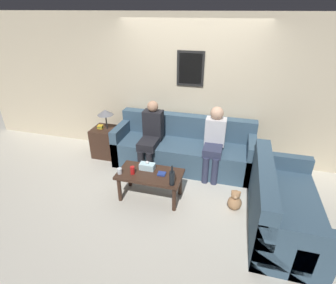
# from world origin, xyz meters

# --- Properties ---
(ground_plane) EXTENTS (16.00, 16.00, 0.00)m
(ground_plane) POSITION_xyz_m (0.00, 0.00, 0.00)
(ground_plane) COLOR beige
(wall_back) EXTENTS (9.00, 0.08, 2.60)m
(wall_back) POSITION_xyz_m (0.00, 0.93, 1.30)
(wall_back) COLOR beige
(wall_back) RESTS_ON ground_plane
(couch_main) EXTENTS (2.50, 0.82, 0.89)m
(couch_main) POSITION_xyz_m (0.00, 0.49, 0.32)
(couch_main) COLOR #385166
(couch_main) RESTS_ON ground_plane
(couch_side) EXTENTS (0.82, 1.63, 0.89)m
(couch_side) POSITION_xyz_m (1.56, -0.73, 0.32)
(couch_side) COLOR #385166
(couch_side) RESTS_ON ground_plane
(coffee_table) EXTENTS (0.97, 0.51, 0.44)m
(coffee_table) POSITION_xyz_m (-0.28, -0.59, 0.37)
(coffee_table) COLOR #382319
(coffee_table) RESTS_ON ground_plane
(side_table_with_lamp) EXTENTS (0.46, 0.46, 0.96)m
(side_table_with_lamp) POSITION_xyz_m (-1.55, 0.44, 0.33)
(side_table_with_lamp) COLOR #382319
(side_table_with_lamp) RESTS_ON ground_plane
(wine_bottle) EXTENTS (0.08, 0.08, 0.30)m
(wine_bottle) POSITION_xyz_m (0.11, -0.78, 0.56)
(wine_bottle) COLOR black
(wine_bottle) RESTS_ON coffee_table
(drinking_glass) EXTENTS (0.07, 0.07, 0.09)m
(drinking_glass) POSITION_xyz_m (-0.71, -0.72, 0.49)
(drinking_glass) COLOR silver
(drinking_glass) RESTS_ON coffee_table
(book_stack) EXTENTS (0.12, 0.11, 0.02)m
(book_stack) POSITION_xyz_m (-0.10, -0.58, 0.45)
(book_stack) COLOR navy
(book_stack) RESTS_ON coffee_table
(soda_can) EXTENTS (0.07, 0.07, 0.12)m
(soda_can) POSITION_xyz_m (-0.52, -0.67, 0.50)
(soda_can) COLOR red
(soda_can) RESTS_ON coffee_table
(tissue_box) EXTENTS (0.23, 0.12, 0.15)m
(tissue_box) POSITION_xyz_m (-0.35, -0.50, 0.50)
(tissue_box) COLOR silver
(tissue_box) RESTS_ON coffee_table
(person_left) EXTENTS (0.34, 0.66, 1.22)m
(person_left) POSITION_xyz_m (-0.55, 0.29, 0.66)
(person_left) COLOR black
(person_left) RESTS_ON ground_plane
(person_right) EXTENTS (0.34, 0.59, 1.21)m
(person_right) POSITION_xyz_m (0.55, 0.33, 0.67)
(person_right) COLOR #2D334C
(person_right) RESTS_ON ground_plane
(teddy_bear) EXTENTS (0.21, 0.21, 0.32)m
(teddy_bear) POSITION_xyz_m (0.99, -0.52, 0.14)
(teddy_bear) COLOR #A87A51
(teddy_bear) RESTS_ON ground_plane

